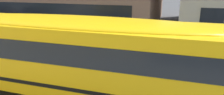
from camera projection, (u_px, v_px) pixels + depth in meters
name	position (u px, v px, depth m)	size (l,w,h in m)	color
ground_plane	(178.00, 88.00, 8.78)	(400.00, 400.00, 0.00)	#424244
sidewalk_far	(180.00, 43.00, 15.53)	(120.00, 3.00, 0.01)	gray
lane_centreline	(178.00, 88.00, 8.78)	(110.00, 0.16, 0.01)	silver
school_bus	(71.00, 51.00, 7.70)	(13.63, 3.22, 3.05)	yellow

